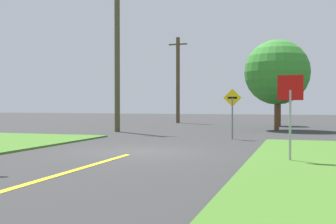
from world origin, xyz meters
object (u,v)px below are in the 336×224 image
utility_pole_far (178,79)px  oak_tree_left (278,79)px  utility_pole_mid (117,58)px  stop_sign (290,101)px  oak_tree_right (277,72)px  direction_sign (232,108)px

utility_pole_far → oak_tree_left: size_ratio=1.54×
utility_pole_mid → utility_pole_far: 13.46m
stop_sign → utility_pole_mid: 15.89m
stop_sign → oak_tree_right: 16.28m
utility_pole_mid → oak_tree_left: (9.42, 10.52, -0.94)m
direction_sign → utility_pole_mid: bearing=156.2°
stop_sign → direction_sign: bearing=-68.2°
direction_sign → stop_sign: bearing=-69.8°
utility_pole_mid → oak_tree_left: bearing=48.2°
oak_tree_left → oak_tree_right: bearing=-88.4°
utility_pole_far → oak_tree_left: utility_pole_far is taller
oak_tree_right → utility_pole_far: bearing=137.4°
utility_pole_far → oak_tree_right: 12.84m
utility_pole_mid → oak_tree_right: utility_pole_mid is taller
utility_pole_far → oak_tree_right: (9.46, -8.69, -0.20)m
utility_pole_mid → direction_sign: utility_pole_mid is taller
stop_sign → oak_tree_right: bearing=-84.3°
utility_pole_mid → oak_tree_left: size_ratio=1.76×
utility_pole_far → direction_sign: (7.71, -16.89, -2.54)m
direction_sign → utility_pole_far: bearing=114.5°
utility_pole_far → stop_sign: bearing=-66.8°
utility_pole_mid → direction_sign: bearing=-23.8°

